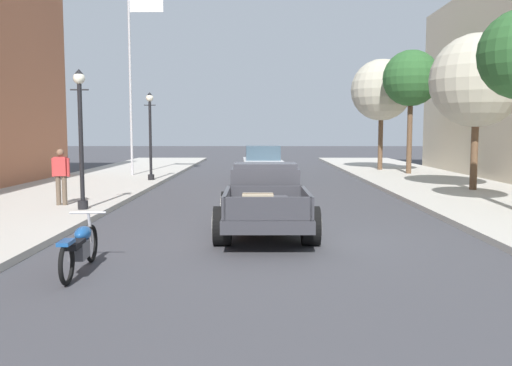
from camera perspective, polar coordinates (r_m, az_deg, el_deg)
name	(u,v)px	position (r m, az deg, el deg)	size (l,w,h in m)	color
ground_plane	(270,238)	(11.92, 1.52, -5.76)	(140.00, 140.00, 0.00)	#3D3D42
hotrod_truck_gunmetal	(265,199)	(12.60, 0.94, -1.66)	(2.23, 4.96, 1.58)	#333338
motorcycle_parked	(80,246)	(9.42, -17.99, -6.33)	(0.62, 2.12, 0.93)	black
car_background_white	(262,165)	(25.03, 0.67, 1.94)	(2.00, 4.37, 1.65)	silver
pedestrian_sidewalk_left	(61,173)	(16.87, -19.79, 0.96)	(0.53, 0.22, 1.65)	brown
street_lamp_near	(81,129)	(15.73, -17.92, 5.46)	(0.50, 0.32, 3.85)	black
street_lamp_far	(150,129)	(24.43, -11.03, 5.55)	(0.50, 0.32, 3.85)	black
flagpole	(135,59)	(27.60, -12.63, 12.55)	(1.74, 0.16, 9.16)	#B2B2B7
street_tree_second	(477,81)	(21.66, 22.17, 9.90)	(3.39, 3.39, 5.69)	brown
street_tree_third	(411,79)	(28.83, 15.95, 10.47)	(2.81, 2.81, 6.21)	brown
street_tree_farthest	(382,90)	(31.21, 13.04, 9.46)	(3.38, 3.38, 6.10)	brown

